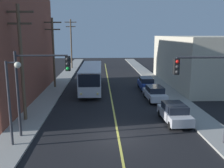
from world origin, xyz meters
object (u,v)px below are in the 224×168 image
(utility_pole_near, at_px, (21,58))
(traffic_signal_right_corner, at_px, (206,82))
(utility_pole_mid, at_px, (53,50))
(parked_car_silver, at_px, (174,113))
(city_bus, at_px, (91,76))
(utility_pole_far, at_px, (71,42))
(traffic_signal_left_corner, at_px, (40,78))
(street_lamp_left, at_px, (12,91))
(parked_car_blue, at_px, (146,83))
(parked_car_white, at_px, (155,93))

(utility_pole_near, bearing_deg, traffic_signal_right_corner, -22.58)
(utility_pole_mid, xyz_separation_m, traffic_signal_right_corner, (12.86, -18.63, -0.93))
(parked_car_silver, bearing_deg, city_bus, 119.64)
(utility_pole_far, relative_size, traffic_signal_left_corner, 1.68)
(city_bus, relative_size, utility_pole_near, 1.29)
(utility_pole_near, distance_m, traffic_signal_left_corner, 4.32)
(street_lamp_left, bearing_deg, city_bus, 75.23)
(city_bus, height_order, utility_pole_far, utility_pole_far)
(utility_pole_mid, bearing_deg, city_bus, -15.78)
(utility_pole_near, bearing_deg, city_bus, 66.05)
(utility_pole_mid, height_order, utility_pole_far, utility_pole_far)
(parked_car_blue, distance_m, traffic_signal_right_corner, 17.48)
(parked_car_blue, height_order, traffic_signal_right_corner, traffic_signal_right_corner)
(parked_car_silver, relative_size, traffic_signal_right_corner, 0.74)
(parked_car_white, height_order, street_lamp_left, street_lamp_left)
(utility_pole_mid, bearing_deg, parked_car_white, -30.51)
(utility_pole_far, relative_size, street_lamp_left, 1.84)
(parked_car_silver, bearing_deg, utility_pole_near, 175.40)
(parked_car_blue, bearing_deg, parked_car_silver, -89.99)
(city_bus, relative_size, traffic_signal_left_corner, 2.03)
(utility_pole_far, bearing_deg, traffic_signal_left_corner, -87.11)
(city_bus, bearing_deg, parked_car_white, -38.84)
(utility_pole_near, relative_size, traffic_signal_right_corner, 1.57)
(street_lamp_left, bearing_deg, parked_car_silver, 18.76)
(parked_car_silver, xyz_separation_m, traffic_signal_right_corner, (0.54, -4.42, 3.46))
(utility_pole_mid, distance_m, traffic_signal_left_corner, 16.90)
(parked_car_white, height_order, traffic_signal_left_corner, traffic_signal_left_corner)
(utility_pole_far, distance_m, street_lamp_left, 37.65)
(parked_car_white, relative_size, utility_pole_near, 0.47)
(parked_car_blue, bearing_deg, utility_pole_near, -136.92)
(utility_pole_near, relative_size, street_lamp_left, 1.71)
(city_bus, bearing_deg, traffic_signal_right_corner, -65.56)
(parked_car_white, relative_size, traffic_signal_left_corner, 0.74)
(parked_car_blue, xyz_separation_m, utility_pole_mid, (-12.31, 1.51, 4.39))
(utility_pole_far, distance_m, traffic_signal_right_corner, 40.12)
(parked_car_silver, distance_m, street_lamp_left, 12.69)
(parked_car_white, distance_m, utility_pole_far, 29.59)
(city_bus, relative_size, parked_car_silver, 2.74)
(traffic_signal_left_corner, distance_m, traffic_signal_right_corner, 10.98)
(city_bus, height_order, parked_car_silver, city_bus)
(parked_car_silver, relative_size, parked_car_white, 1.00)
(parked_car_white, bearing_deg, utility_pole_far, 114.27)
(utility_pole_near, xyz_separation_m, street_lamp_left, (0.81, -4.98, -1.61))
(utility_pole_far, bearing_deg, parked_car_silver, -70.20)
(parked_car_blue, distance_m, utility_pole_far, 24.66)
(utility_pole_far, bearing_deg, traffic_signal_right_corner, -71.61)
(parked_car_silver, height_order, street_lamp_left, street_lamp_left)
(city_bus, height_order, utility_pole_mid, utility_pole_mid)
(traffic_signal_right_corner, bearing_deg, utility_pole_mid, 124.62)
(parked_car_blue, xyz_separation_m, utility_pole_near, (-12.51, -11.69, 4.51))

